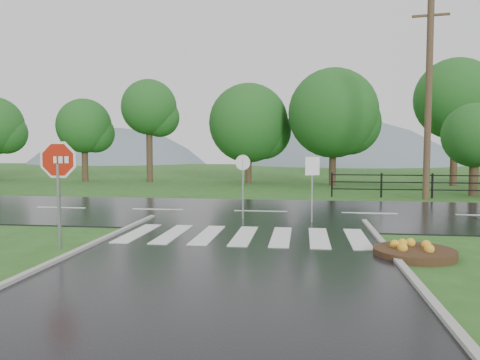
# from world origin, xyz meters

# --- Properties ---
(ground) EXTENTS (120.00, 120.00, 0.00)m
(ground) POSITION_xyz_m (0.00, 0.00, 0.00)
(ground) COLOR #26571D
(ground) RESTS_ON ground
(main_road) EXTENTS (90.00, 8.00, 0.04)m
(main_road) POSITION_xyz_m (0.00, 10.00, 0.00)
(main_road) COLOR black
(main_road) RESTS_ON ground
(crosswalk) EXTENTS (6.50, 2.80, 0.02)m
(crosswalk) POSITION_xyz_m (0.00, 5.00, 0.06)
(crosswalk) COLOR silver
(crosswalk) RESTS_ON ground
(fence_west) EXTENTS (9.58, 0.08, 1.20)m
(fence_west) POSITION_xyz_m (7.75, 16.00, 0.72)
(fence_west) COLOR black
(fence_west) RESTS_ON ground
(hills) EXTENTS (102.00, 48.00, 48.00)m
(hills) POSITION_xyz_m (3.49, 65.00, -15.54)
(hills) COLOR slate
(hills) RESTS_ON ground
(treeline) EXTENTS (83.20, 5.20, 10.00)m
(treeline) POSITION_xyz_m (1.00, 24.00, 0.00)
(treeline) COLOR #19501A
(treeline) RESTS_ON ground
(stop_sign) EXTENTS (1.23, 0.10, 2.77)m
(stop_sign) POSITION_xyz_m (-4.26, 3.10, 1.92)
(stop_sign) COLOR #939399
(stop_sign) RESTS_ON ground
(flower_bed) EXTENTS (1.80, 1.80, 0.36)m
(flower_bed) POSITION_xyz_m (4.05, 3.31, 0.13)
(flower_bed) COLOR #332111
(flower_bed) RESTS_ON ground
(reg_sign_small) EXTENTS (0.46, 0.18, 2.14)m
(reg_sign_small) POSITION_xyz_m (1.86, 7.63, 1.52)
(reg_sign_small) COLOR #939399
(reg_sign_small) RESTS_ON ground
(reg_sign_round) EXTENTS (0.51, 0.09, 2.20)m
(reg_sign_round) POSITION_xyz_m (-0.43, 8.07, 1.39)
(reg_sign_round) COLOR #939399
(reg_sign_round) RESTS_ON ground
(utility_pole_east) EXTENTS (1.64, 0.35, 9.23)m
(utility_pole_east) POSITION_xyz_m (7.34, 15.50, 4.69)
(utility_pole_east) COLOR #473523
(utility_pole_east) RESTS_ON ground
(entrance_tree_left) EXTENTS (3.23, 3.23, 4.68)m
(entrance_tree_left) POSITION_xyz_m (10.13, 17.50, 3.05)
(entrance_tree_left) COLOR #3D2B1C
(entrance_tree_left) RESTS_ON ground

